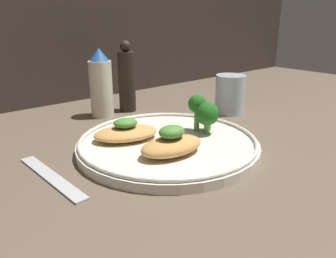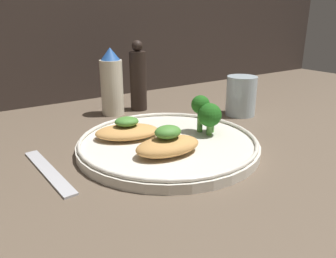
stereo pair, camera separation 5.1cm
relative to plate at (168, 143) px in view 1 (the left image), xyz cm
name	(u,v)px [view 1 (the left image)]	position (x,y,z in cm)	size (l,w,h in cm)	color
ground_plane	(168,152)	(0.00, 0.00, -1.49)	(180.00, 180.00, 1.00)	brown
plate	(168,143)	(0.00, 0.00, 0.00)	(28.62, 28.62, 2.00)	silver
grilled_meat_front	(172,144)	(-2.91, -4.27, 1.95)	(10.21, 6.51, 4.28)	tan
grilled_meat_middle	(126,132)	(-4.68, 4.89, 1.63)	(11.76, 9.48, 3.51)	tan
broccoli_bunch	(205,111)	(7.35, -0.75, 4.10)	(4.57, 5.60, 6.34)	#569942
sauce_bottle	(101,84)	(1.17, 22.80, 5.74)	(4.67, 4.67, 14.06)	beige
pepper_grinder	(127,80)	(7.49, 22.80, 5.99)	(3.63, 3.63, 15.23)	black
drinking_glass	(230,94)	(23.46, 7.19, 3.13)	(6.28, 6.28, 8.25)	silver
fork	(51,176)	(-18.08, 2.35, -0.69)	(2.76, 16.41, 0.60)	#B2B2B7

